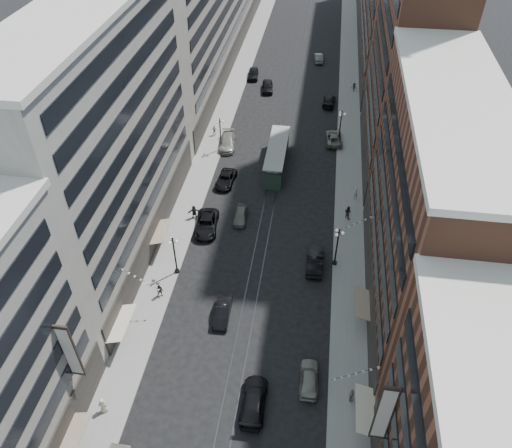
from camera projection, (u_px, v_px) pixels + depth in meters
The scene contains 34 objects.
ground at pixel (282, 138), 82.05m from camera, with size 220.00×220.00×0.00m, color black.
sidewalk_west at pixel (227, 105), 90.63m from camera, with size 4.00×180.00×0.15m, color gray.
sidewalk_east at pixel (349, 113), 88.30m from camera, with size 4.00×180.00×0.15m, color gray.
rail_west at pixel (284, 109), 89.59m from camera, with size 0.12×180.00×0.02m, color #2D2D33.
rail_east at pixel (291, 109), 89.44m from camera, with size 0.12×180.00×0.02m, color #2D2D33.
building_west_mid at pixel (107, 144), 54.49m from camera, with size 8.00×36.00×28.00m, color gray.
building_east_mid at pixel (427, 215), 48.46m from camera, with size 8.00×30.00×24.00m, color brown.
building_east_tower at pixel (417, 21), 63.48m from camera, with size 8.00×26.00×42.00m, color brown.
lamppost_sw_far at pixel (175, 254), 57.08m from camera, with size 1.03×1.14×5.52m.
lamppost_sw_mid at pixel (220, 133), 77.25m from camera, with size 1.03×1.14×5.52m.
lamppost_se_far at pixel (337, 246), 58.12m from camera, with size 1.03×1.14×5.52m.
lamppost_se_mid at pixel (340, 125), 79.04m from camera, with size 1.03×1.14×5.52m.
streetcar at pixel (277, 157), 74.83m from camera, with size 2.77×12.50×3.46m.
car_2 at pixel (207, 224), 64.48m from camera, with size 2.77×6.00×1.67m, color black.
car_4 at pixel (309, 378), 47.62m from camera, with size 1.80×4.48×1.53m, color gray.
car_5 at pixel (222, 312), 53.72m from camera, with size 1.61×4.62×1.52m, color black.
car_6 at pixel (254, 401), 45.79m from camera, with size 2.31×5.67×1.65m, color black.
pedestrian_1 at pixel (103, 405), 45.20m from camera, with size 0.90×0.49×1.83m, color beige.
pedestrian_2 at pixel (160, 291), 55.61m from camera, with size 0.83×0.46×1.71m, color black.
pedestrian_4 at pixel (352, 395), 45.94m from camera, with size 1.09×0.50×1.86m, color gray.
car_7 at pixel (226, 179), 72.10m from camera, with size 2.40×5.20×1.44m, color black.
car_8 at pixel (227, 142), 79.52m from camera, with size 2.39×5.88×1.71m, color gray.
car_9 at pixel (253, 74), 98.82m from camera, with size 1.98×4.92×1.68m, color black.
car_10 at pixel (315, 260), 59.41m from camera, with size 1.88×5.40×1.78m, color black.
car_11 at pixel (334, 138), 80.66m from camera, with size 2.51×5.44×1.51m, color slate.
car_12 at pixel (329, 101), 90.31m from camera, with size 2.09×5.15×1.49m, color black.
car_13 at pixel (267, 86), 94.51m from camera, with size 1.99×4.94×1.68m, color black.
car_14 at pixel (319, 58), 104.90m from camera, with size 1.63×4.67×1.54m, color #68655C.
pedestrian_5 at pixel (194, 212), 65.99m from camera, with size 1.70×0.49×1.84m, color black.
pedestrian_6 at pixel (214, 130), 81.98m from camera, with size 0.97×0.44×1.65m, color #B4A795.
pedestrian_7 at pixel (348, 212), 65.85m from camera, with size 0.94×0.51×1.93m, color black.
pedestrian_8 at pixel (355, 193), 69.26m from camera, with size 0.60×0.40×1.65m, color beige.
pedestrian_9 at pixel (354, 87), 93.96m from camera, with size 1.07×0.44×1.65m, color black.
car_extra_0 at pixel (240, 215), 65.96m from camera, with size 1.74×4.33×1.48m, color #636058.
Camera 1 is at (5.77, -11.11, 43.14)m, focal length 35.00 mm.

